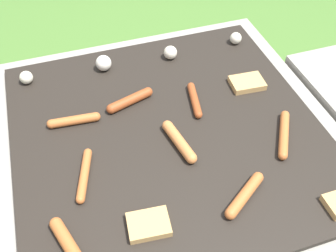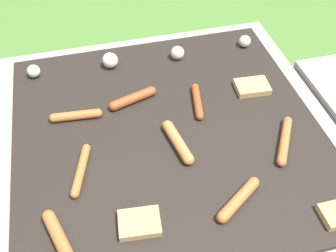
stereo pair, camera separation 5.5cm
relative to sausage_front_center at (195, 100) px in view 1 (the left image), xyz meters
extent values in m
plane|color=#47702D|center=(-0.11, -0.09, -0.43)|extent=(14.00, 14.00, 0.00)
cube|color=gray|center=(-0.11, -0.09, -0.23)|extent=(1.00, 1.00, 0.40)
cube|color=black|center=(-0.11, -0.09, -0.02)|extent=(0.88, 0.88, 0.02)
cylinder|color=#B7602D|center=(0.19, -0.21, 0.00)|extent=(0.11, 0.15, 0.03)
sphere|color=#B7602D|center=(0.23, -0.15, 0.00)|extent=(0.03, 0.03, 0.03)
sphere|color=#B7602D|center=(0.15, -0.28, 0.00)|extent=(0.03, 0.03, 0.03)
cylinder|color=#B7602D|center=(-0.37, -0.18, 0.00)|extent=(0.07, 0.15, 0.02)
sphere|color=#B7602D|center=(-0.40, -0.25, 0.00)|extent=(0.02, 0.02, 0.02)
sphere|color=#B7602D|center=(-0.35, -0.10, 0.00)|extent=(0.02, 0.02, 0.02)
cylinder|color=#93421E|center=(0.00, 0.00, 0.00)|extent=(0.05, 0.13, 0.02)
sphere|color=#93421E|center=(-0.01, -0.06, 0.00)|extent=(0.02, 0.02, 0.02)
sphere|color=#93421E|center=(0.01, 0.06, 0.00)|extent=(0.02, 0.02, 0.02)
cylinder|color=#B7602D|center=(-0.01, -0.36, 0.00)|extent=(0.13, 0.10, 0.03)
sphere|color=#B7602D|center=(-0.06, -0.40, 0.00)|extent=(0.03, 0.03, 0.03)
sphere|color=#B7602D|center=(0.05, -0.33, 0.00)|extent=(0.03, 0.03, 0.03)
cylinder|color=#B7602D|center=(-0.37, 0.03, 0.00)|extent=(0.13, 0.04, 0.03)
sphere|color=#B7602D|center=(-0.43, 0.03, 0.00)|extent=(0.03, 0.03, 0.03)
sphere|color=#B7602D|center=(-0.30, 0.02, 0.00)|extent=(0.03, 0.03, 0.03)
cylinder|color=#93421E|center=(-0.19, 0.06, 0.00)|extent=(0.13, 0.07, 0.03)
sphere|color=#93421E|center=(-0.25, 0.04, 0.00)|extent=(0.03, 0.03, 0.03)
sphere|color=#93421E|center=(-0.13, 0.08, 0.00)|extent=(0.03, 0.03, 0.03)
cylinder|color=#B7602D|center=(-0.43, -0.38, 0.00)|extent=(0.08, 0.17, 0.03)
sphere|color=#B7602D|center=(-0.46, -0.30, 0.00)|extent=(0.03, 0.03, 0.03)
cylinder|color=#C6753D|center=(-0.10, -0.15, 0.00)|extent=(0.05, 0.14, 0.03)
sphere|color=#C6753D|center=(-0.09, -0.21, 0.00)|extent=(0.03, 0.03, 0.03)
sphere|color=#C6753D|center=(-0.11, -0.08, 0.00)|extent=(0.03, 0.03, 0.03)
cube|color=tan|center=(0.19, 0.02, 0.00)|extent=(0.11, 0.08, 0.02)
cube|color=tan|center=(-0.25, -0.36, 0.00)|extent=(0.11, 0.08, 0.02)
sphere|color=beige|center=(-0.48, 0.26, 0.01)|extent=(0.04, 0.04, 0.04)
sphere|color=silver|center=(-0.23, 0.25, 0.01)|extent=(0.05, 0.05, 0.05)
sphere|color=beige|center=(0.00, 0.24, 0.01)|extent=(0.05, 0.05, 0.05)
sphere|color=beige|center=(0.25, 0.25, 0.01)|extent=(0.04, 0.04, 0.04)
camera|label=1|loc=(-0.35, -0.81, 0.83)|focal=42.00mm
camera|label=2|loc=(-0.30, -0.83, 0.83)|focal=42.00mm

